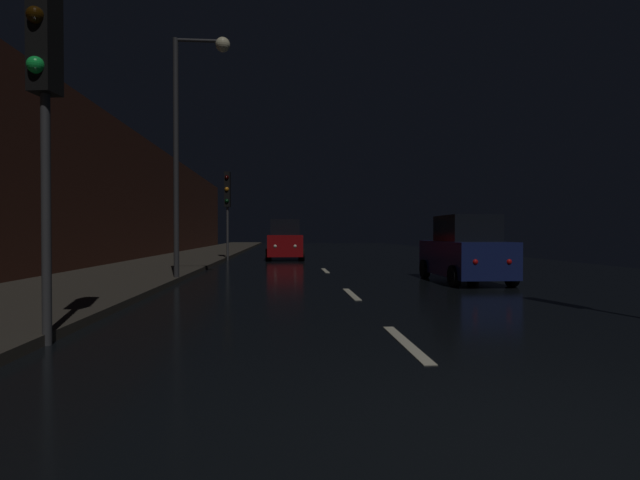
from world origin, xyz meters
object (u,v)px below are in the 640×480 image
car_parked_right_near (465,252)px  traffic_light_near_left (44,55)px  streetlamp_overhead (191,120)px  car_approaching_headlights (285,241)px  traffic_light_far_left (227,196)px

car_parked_right_near → traffic_light_near_left: bearing=131.5°
streetlamp_overhead → car_parked_right_near: size_ratio=1.85×
car_parked_right_near → car_approaching_headlights: bearing=22.8°
traffic_light_near_left → traffic_light_far_left: bearing=-171.4°
traffic_light_near_left → streetlamp_overhead: 8.27m
car_approaching_headlights → car_parked_right_near: (5.42, -12.88, -0.10)m
traffic_light_far_left → car_parked_right_near: 15.01m
streetlamp_overhead → car_parked_right_near: (8.28, -0.55, -3.96)m
car_approaching_headlights → traffic_light_far_left: bearing=-75.6°
traffic_light_far_left → car_approaching_headlights: 4.04m
traffic_light_far_left → car_approaching_headlights: (3.11, 0.80, -2.45)m
traffic_light_near_left → car_approaching_headlights: 20.96m
car_approaching_headlights → streetlamp_overhead: bearing=-13.1°
traffic_light_near_left → car_parked_right_near: traffic_light_near_left is taller
traffic_light_far_left → car_parked_right_near: (8.54, -12.08, -2.56)m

